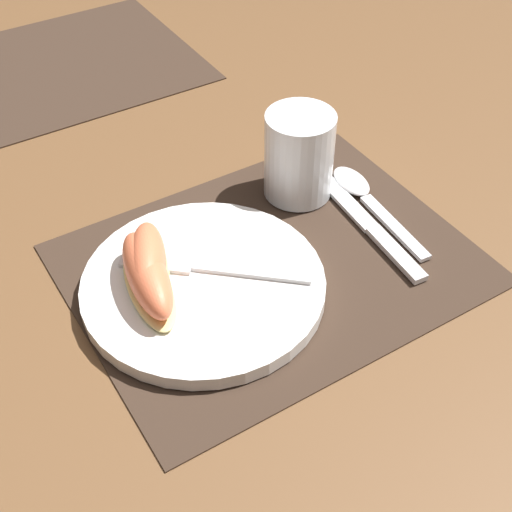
{
  "coord_description": "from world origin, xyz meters",
  "views": [
    {
      "loc": [
        -0.3,
        -0.45,
        0.53
      ],
      "look_at": [
        -0.02,
        -0.0,
        0.02
      ],
      "focal_mm": 50.0,
      "sensor_mm": 36.0,
      "label": 1
    }
  ],
  "objects_px": {
    "plate": "(203,285)",
    "citrus_wedge_0": "(148,264)",
    "juice_glass": "(299,160)",
    "citrus_wedge_1": "(147,277)",
    "fork": "(200,266)",
    "spoon": "(362,193)",
    "knife": "(364,220)"
  },
  "relations": [
    {
      "from": "plate",
      "to": "citrus_wedge_0",
      "type": "height_order",
      "value": "citrus_wedge_0"
    },
    {
      "from": "juice_glass",
      "to": "citrus_wedge_1",
      "type": "relative_size",
      "value": 0.79
    },
    {
      "from": "juice_glass",
      "to": "fork",
      "type": "height_order",
      "value": "juice_glass"
    },
    {
      "from": "fork",
      "to": "citrus_wedge_1",
      "type": "bearing_deg",
      "value": -178.96
    },
    {
      "from": "citrus_wedge_0",
      "to": "citrus_wedge_1",
      "type": "distance_m",
      "value": 0.02
    },
    {
      "from": "juice_glass",
      "to": "spoon",
      "type": "xyz_separation_m",
      "value": [
        0.06,
        -0.05,
        -0.04
      ]
    },
    {
      "from": "juice_glass",
      "to": "fork",
      "type": "distance_m",
      "value": 0.18
    },
    {
      "from": "plate",
      "to": "citrus_wedge_1",
      "type": "relative_size",
      "value": 1.89
    },
    {
      "from": "plate",
      "to": "juice_glass",
      "type": "relative_size",
      "value": 2.39
    },
    {
      "from": "spoon",
      "to": "citrus_wedge_1",
      "type": "height_order",
      "value": "citrus_wedge_1"
    },
    {
      "from": "juice_glass",
      "to": "knife",
      "type": "distance_m",
      "value": 0.1
    },
    {
      "from": "knife",
      "to": "spoon",
      "type": "relative_size",
      "value": 1.27
    },
    {
      "from": "fork",
      "to": "spoon",
      "type": "bearing_deg",
      "value": 5.25
    },
    {
      "from": "citrus_wedge_1",
      "to": "knife",
      "type": "bearing_deg",
      "value": -3.72
    },
    {
      "from": "spoon",
      "to": "citrus_wedge_0",
      "type": "relative_size",
      "value": 1.52
    },
    {
      "from": "spoon",
      "to": "citrus_wedge_1",
      "type": "bearing_deg",
      "value": -175.6
    },
    {
      "from": "juice_glass",
      "to": "citrus_wedge_0",
      "type": "height_order",
      "value": "juice_glass"
    },
    {
      "from": "plate",
      "to": "citrus_wedge_0",
      "type": "distance_m",
      "value": 0.06
    },
    {
      "from": "plate",
      "to": "knife",
      "type": "height_order",
      "value": "plate"
    },
    {
      "from": "juice_glass",
      "to": "citrus_wedge_0",
      "type": "xyz_separation_m",
      "value": [
        -0.22,
        -0.06,
        -0.01
      ]
    },
    {
      "from": "fork",
      "to": "citrus_wedge_1",
      "type": "xyz_separation_m",
      "value": [
        -0.06,
        -0.0,
        0.02
      ]
    },
    {
      "from": "juice_glass",
      "to": "citrus_wedge_1",
      "type": "height_order",
      "value": "juice_glass"
    },
    {
      "from": "knife",
      "to": "citrus_wedge_0",
      "type": "xyz_separation_m",
      "value": [
        -0.25,
        0.03,
        0.03
      ]
    },
    {
      "from": "knife",
      "to": "citrus_wedge_1",
      "type": "bearing_deg",
      "value": 176.28
    },
    {
      "from": "fork",
      "to": "citrus_wedge_0",
      "type": "relative_size",
      "value": 1.37
    },
    {
      "from": "knife",
      "to": "citrus_wedge_1",
      "type": "distance_m",
      "value": 0.26
    },
    {
      "from": "plate",
      "to": "juice_glass",
      "type": "distance_m",
      "value": 0.2
    },
    {
      "from": "fork",
      "to": "knife",
      "type": "bearing_deg",
      "value": -5.11
    },
    {
      "from": "juice_glass",
      "to": "citrus_wedge_1",
      "type": "bearing_deg",
      "value": -162.77
    },
    {
      "from": "knife",
      "to": "citrus_wedge_1",
      "type": "xyz_separation_m",
      "value": [
        -0.26,
        0.02,
        0.03
      ]
    },
    {
      "from": "plate",
      "to": "spoon",
      "type": "xyz_separation_m",
      "value": [
        0.23,
        0.04,
        -0.0
      ]
    },
    {
      "from": "fork",
      "to": "citrus_wedge_0",
      "type": "distance_m",
      "value": 0.05
    }
  ]
}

